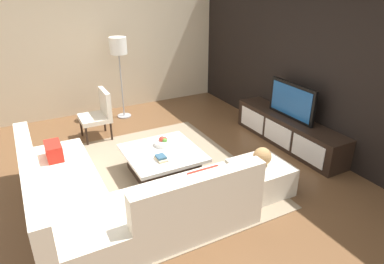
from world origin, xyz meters
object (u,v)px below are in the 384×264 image
at_px(ottoman, 260,177).
at_px(fruit_bowl, 164,142).
at_px(television, 292,101).
at_px(floor_lamp, 118,50).
at_px(coffee_table, 163,162).
at_px(book_stack, 161,158).
at_px(decorative_ball, 262,156).
at_px(sectional_couch, 109,199).
at_px(accent_chair_near, 99,112).
at_px(media_console, 288,131).

xyz_separation_m(ottoman, fruit_bowl, (-1.18, -0.90, 0.23)).
bearing_deg(television, floor_lamp, -140.81).
xyz_separation_m(coffee_table, ottoman, (0.99, 1.00, -0.00)).
bearing_deg(coffee_table, book_stack, -27.76).
height_order(decorative_ball, book_stack, decorative_ball).
distance_m(sectional_couch, accent_chair_near, 2.41).
xyz_separation_m(floor_lamp, decorative_ball, (3.47, 0.81, -0.85)).
bearing_deg(book_stack, ottoman, 55.05).
bearing_deg(accent_chair_near, ottoman, 21.82).
distance_m(ottoman, fruit_bowl, 1.50).
bearing_deg(floor_lamp, accent_chair_near, -40.75).
distance_m(accent_chair_near, fruit_bowl, 1.63).
height_order(media_console, coffee_table, media_console).
xyz_separation_m(media_console, television, (0.00, 0.00, 0.55)).
distance_m(ottoman, book_stack, 1.38).
height_order(floor_lamp, ottoman, floor_lamp).
height_order(accent_chair_near, ottoman, accent_chair_near).
xyz_separation_m(sectional_couch, accent_chair_near, (-2.35, 0.50, 0.21)).
distance_m(sectional_couch, coffee_table, 1.16).
xyz_separation_m(media_console, sectional_couch, (0.53, -3.26, 0.03)).
relative_size(sectional_couch, floor_lamp, 1.54).
bearing_deg(television, ottoman, -55.39).
xyz_separation_m(coffee_table, floor_lamp, (-2.48, 0.19, 1.17)).
bearing_deg(decorative_ball, coffee_table, -134.82).
xyz_separation_m(media_console, floor_lamp, (-2.58, -2.10, 1.12)).
bearing_deg(media_console, floor_lamp, -140.82).
relative_size(media_console, book_stack, 10.61).
distance_m(sectional_couch, fruit_bowl, 1.35).
distance_m(television, coffee_table, 2.38).
height_order(coffee_table, ottoman, ottoman).
bearing_deg(ottoman, coffee_table, -134.82).
bearing_deg(ottoman, sectional_couch, -100.40).
relative_size(ottoman, decorative_ball, 2.87).
bearing_deg(fruit_bowl, media_console, 82.71).
height_order(television, sectional_couch, television).
bearing_deg(television, book_stack, -87.25).
distance_m(floor_lamp, decorative_ball, 3.66).
relative_size(television, floor_lamp, 0.62).
xyz_separation_m(television, sectional_couch, (0.53, -3.26, -0.52)).
relative_size(ottoman, book_stack, 3.28).
xyz_separation_m(media_console, coffee_table, (-0.10, -2.30, -0.05)).
distance_m(accent_chair_near, ottoman, 3.09).
relative_size(media_console, ottoman, 3.24).
xyz_separation_m(television, decorative_ball, (0.89, -1.30, -0.28)).
relative_size(accent_chair_near, book_stack, 4.07).
height_order(television, accent_chair_near, television).
height_order(sectional_couch, ottoman, sectional_couch).
xyz_separation_m(floor_lamp, book_stack, (2.69, -0.31, -0.96)).
distance_m(television, fruit_bowl, 2.25).
xyz_separation_m(television, book_stack, (0.12, -2.41, -0.39)).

